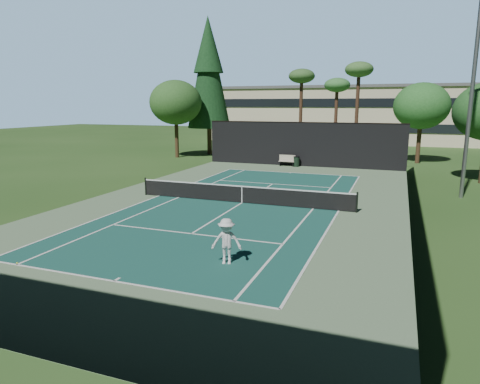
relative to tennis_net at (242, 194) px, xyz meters
The scene contains 21 objects.
ground 0.56m from the tennis_net, ahead, with size 160.00×160.00×0.00m, color #2A4E1D.
apron_slab 0.55m from the tennis_net, ahead, with size 18.00×32.00×0.01m, color #61815A.
court_surface 0.55m from the tennis_net, ahead, with size 10.97×23.77×0.01m, color #195046.
court_lines 0.54m from the tennis_net, ahead, with size 11.07×23.87×0.01m.
tennis_net is the anchor object (origin of this frame).
fence 1.45m from the tennis_net, 90.00° to the left, with size 18.04×32.05×4.03m.
player 9.57m from the tennis_net, 73.11° to the right, with size 1.07×0.62×1.66m, color silver.
tennis_ball_a 12.52m from the tennis_net, 109.60° to the right, with size 0.07×0.07×0.07m, color #DBE834.
tennis_ball_b 2.40m from the tennis_net, 140.92° to the left, with size 0.07×0.07×0.07m, color #C7EE36.
tennis_ball_c 2.50m from the tennis_net, 104.65° to the left, with size 0.07×0.07×0.07m, color #DEF637.
tennis_ball_d 5.26m from the tennis_net, 125.46° to the left, with size 0.07×0.07×0.07m, color #BDD430.
park_bench 15.67m from the tennis_net, 94.77° to the left, with size 1.50×0.45×1.02m.
trash_bin 15.56m from the tennis_net, 91.48° to the left, with size 0.56×0.56×0.95m.
pine_tree 26.63m from the tennis_net, 118.61° to the left, with size 4.80×4.80×15.00m.
palm_a 25.26m from the tennis_net, 94.76° to the left, with size 2.80×2.80×9.32m.
palm_b 26.92m from the tennis_net, 86.70° to the left, with size 2.80×2.80×8.42m.
palm_c 24.69m from the tennis_net, 80.13° to the left, with size 2.80×2.80×9.77m.
decid_tree_a 24.65m from the tennis_net, 65.56° to the left, with size 5.12×5.12×7.62m.
decid_tree_c 23.39m from the tennis_net, 127.87° to the left, with size 5.44×5.44×8.09m.
campus_building 46.12m from the tennis_net, 90.00° to the left, with size 40.50×12.50×8.30m.
light_pole 14.66m from the tennis_net, 26.57° to the left, with size 0.90×0.25×12.22m.
Camera 1 is at (8.25, -22.49, 5.56)m, focal length 32.00 mm.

